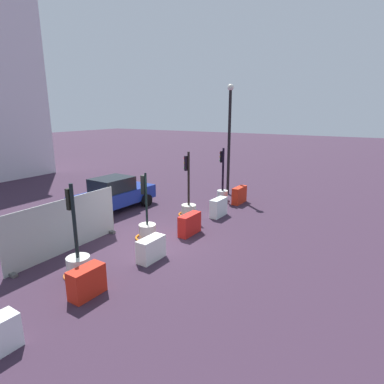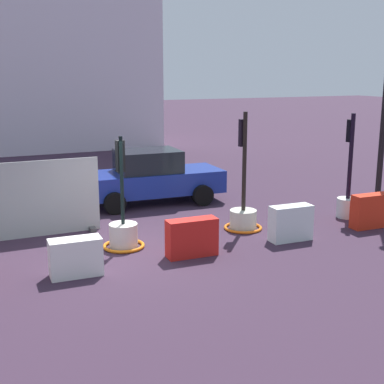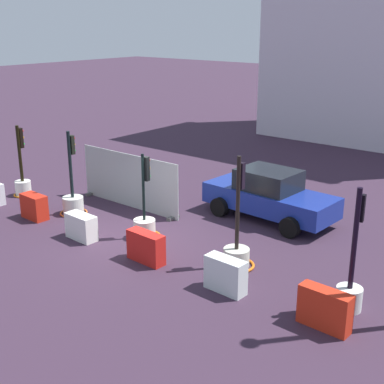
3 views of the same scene
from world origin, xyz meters
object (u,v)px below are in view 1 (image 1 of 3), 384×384
at_px(car_blue_estate, 114,194).
at_px(street_lamp_post, 229,132).
at_px(traffic_light_2, 147,228).
at_px(traffic_light_4, 222,189).
at_px(traffic_light_1, 78,261).
at_px(traffic_light_3, 189,206).
at_px(construction_barrier_2, 151,249).
at_px(construction_barrier_4, 218,207).
at_px(construction_barrier_1, 87,282).
at_px(construction_barrier_3, 190,224).
at_px(construction_barrier_5, 239,195).

height_order(car_blue_estate, street_lamp_post, street_lamp_post).
bearing_deg(traffic_light_2, traffic_light_4, -0.69).
relative_size(traffic_light_1, traffic_light_3, 0.94).
bearing_deg(traffic_light_3, car_blue_estate, 108.69).
bearing_deg(traffic_light_2, traffic_light_1, -179.28).
height_order(traffic_light_1, traffic_light_2, traffic_light_1).
bearing_deg(street_lamp_post, construction_barrier_2, -170.67).
xyz_separation_m(traffic_light_3, traffic_light_4, (3.24, -0.21, 0.15)).
bearing_deg(construction_barrier_4, traffic_light_3, 113.91).
relative_size(construction_barrier_1, construction_barrier_3, 0.85).
relative_size(construction_barrier_1, construction_barrier_2, 0.93).
distance_m(traffic_light_4, construction_barrier_4, 2.88).
height_order(construction_barrier_1, construction_barrier_5, construction_barrier_5).
bearing_deg(construction_barrier_2, traffic_light_1, 147.30).
xyz_separation_m(construction_barrier_2, construction_barrier_5, (7.80, 0.15, 0.06)).
xyz_separation_m(traffic_light_4, car_blue_estate, (-4.47, 3.85, 0.20)).
bearing_deg(traffic_light_3, construction_barrier_1, -169.96).
bearing_deg(construction_barrier_1, street_lamp_post, 6.67).
distance_m(traffic_light_1, traffic_light_2, 3.32).
relative_size(traffic_light_3, construction_barrier_2, 2.89).
relative_size(traffic_light_3, construction_barrier_3, 2.64).
height_order(construction_barrier_1, construction_barrier_4, construction_barrier_4).
height_order(traffic_light_2, construction_barrier_1, traffic_light_2).
distance_m(traffic_light_2, street_lamp_post, 8.56).
height_order(construction_barrier_2, construction_barrier_3, construction_barrier_3).
height_order(construction_barrier_2, street_lamp_post, street_lamp_post).
bearing_deg(construction_barrier_5, construction_barrier_1, -179.94).
bearing_deg(traffic_light_4, traffic_light_3, 176.28).
relative_size(construction_barrier_3, construction_barrier_4, 1.08).
bearing_deg(traffic_light_1, traffic_light_3, 1.50).
height_order(traffic_light_3, construction_barrier_1, traffic_light_3).
bearing_deg(traffic_light_1, construction_barrier_1, -119.63).
distance_m(construction_barrier_2, construction_barrier_4, 5.23).
relative_size(traffic_light_2, car_blue_estate, 0.58).
xyz_separation_m(traffic_light_3, car_blue_estate, (-1.23, 3.64, 0.35)).
distance_m(traffic_light_2, construction_barrier_5, 6.51).
xyz_separation_m(traffic_light_4, construction_barrier_2, (-7.89, -1.21, -0.22)).
height_order(traffic_light_2, traffic_light_4, traffic_light_4).
distance_m(construction_barrier_4, construction_barrier_5, 2.57).
xyz_separation_m(traffic_light_2, car_blue_estate, (2.04, 3.77, 0.39)).
xyz_separation_m(traffic_light_2, traffic_light_3, (3.27, 0.13, 0.04)).
xyz_separation_m(traffic_light_4, construction_barrier_3, (-5.30, -1.11, -0.18)).
relative_size(traffic_light_4, construction_barrier_1, 2.97).
height_order(traffic_light_4, construction_barrier_4, traffic_light_4).
bearing_deg(construction_barrier_2, street_lamp_post, 9.33).
relative_size(construction_barrier_5, car_blue_estate, 0.26).
xyz_separation_m(traffic_light_1, construction_barrier_5, (9.73, -1.09, -0.01)).
bearing_deg(street_lamp_post, car_blue_estate, 149.01).
bearing_deg(traffic_light_4, traffic_light_2, 179.31).
bearing_deg(traffic_light_4, construction_barrier_3, -168.14).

